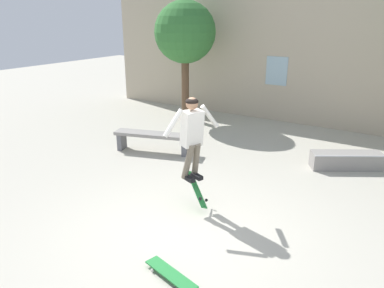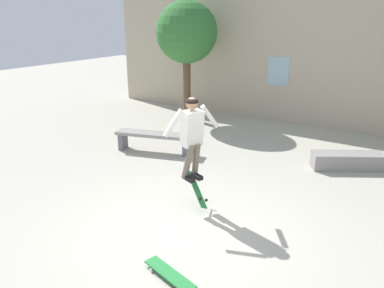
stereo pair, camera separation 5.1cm
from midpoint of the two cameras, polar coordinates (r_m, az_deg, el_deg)
name	(u,v)px [view 1 (the left image)]	position (r m, az deg, el deg)	size (l,w,h in m)	color
ground_plane	(187,230)	(6.28, -1.05, -12.97)	(40.00, 40.00, 0.00)	#B2AD9E
building_backdrop	(321,44)	(12.19, 18.88, 14.26)	(16.13, 0.52, 5.67)	#B7A88E
tree_left	(185,33)	(12.26, -1.21, 16.55)	(1.94, 1.94, 3.78)	brown
park_bench	(153,138)	(9.54, -6.15, 0.95)	(2.00, 0.97, 0.51)	gray
skate_ledge	(346,160)	(9.21, 22.27, -2.31)	(1.56, 1.18, 0.38)	gray
skater	(192,132)	(6.38, -0.22, 1.87)	(0.52, 1.07, 1.47)	silver
skateboard_flipping	(197,189)	(6.76, 0.49, -6.87)	(0.57, 0.49, 0.56)	#237F38
skateboard_resting	(171,274)	(5.28, -3.54, -19.17)	(0.90, 0.42, 0.08)	#237F38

